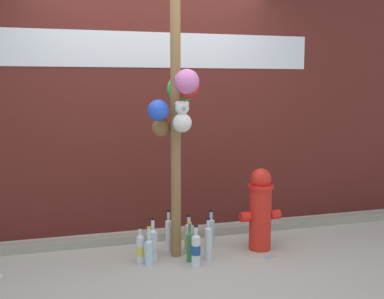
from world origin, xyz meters
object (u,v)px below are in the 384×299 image
bottle_7 (153,243)px  bottle_1 (140,249)px  bottle_2 (208,242)px  bottle_5 (189,238)px  fire_hydrant (260,209)px  bottle_0 (169,234)px  bottle_4 (196,249)px  bottle_3 (149,250)px  bottle_8 (211,231)px  bottle_6 (190,245)px  memorial_post (177,75)px

bottle_7 → bottle_1: bearing=-155.6°
bottle_2 → bottle_5: 0.23m
fire_hydrant → bottle_0: size_ratio=1.94×
bottle_7 → fire_hydrant: bearing=-1.1°
bottle_4 → bottle_7: size_ratio=0.97×
bottle_3 → bottle_7: 0.16m
bottle_8 → bottle_6: bearing=-132.7°
bottle_1 → bottle_5: bottle_5 is taller
bottle_2 → bottle_4: 0.20m
bottle_6 → bottle_7: size_ratio=0.95×
memorial_post → bottle_5: memorial_post is taller
memorial_post → fire_hydrant: size_ratio=3.81×
bottle_8 → bottle_5: bearing=-152.4°
bottle_3 → bottle_0: bearing=49.5°
bottle_1 → bottle_8: size_ratio=0.92×
fire_hydrant → bottle_5: (-0.67, 0.07, -0.24)m
memorial_post → bottle_0: 1.45m
bottle_1 → bottle_4: bearing=-26.8°
memorial_post → bottle_3: (-0.30, -0.17, -1.47)m
memorial_post → bottle_3: bearing=-150.4°
memorial_post → bottle_8: bearing=23.7°
bottle_7 → bottle_8: bottle_7 is taller
memorial_post → bottle_7: size_ratio=7.88×
bottle_3 → bottle_8: (0.67, 0.33, 0.01)m
bottle_2 → fire_hydrant: bearing=12.8°
bottle_5 → bottle_4: bearing=-95.9°
bottle_0 → bottle_5: size_ratio=1.10×
bottle_3 → bottle_5: bottle_5 is taller
memorial_post → bottle_3: size_ratio=8.55×
bottle_3 → bottle_8: bottle_8 is taller
bottle_2 → bottle_3: bottle_2 is taller
bottle_2 → bottle_6: size_ratio=1.05×
bottle_6 → bottle_8: bottle_6 is taller
memorial_post → bottle_6: memorial_post is taller
bottle_4 → bottle_6: 0.13m
bottle_3 → bottle_8: bearing=26.4°
bottle_0 → bottle_7: size_ratio=1.06×
bottle_1 → bottle_6: size_ratio=0.91×
fire_hydrant → bottle_7: size_ratio=2.07×
bottle_1 → bottle_7: (0.12, 0.06, 0.02)m
memorial_post → bottle_1: bearing=-166.8°
bottle_4 → bottle_6: bearing=96.8°
bottle_0 → bottle_7: bearing=-141.5°
fire_hydrant → bottle_7: fire_hydrant is taller
memorial_post → fire_hydrant: (0.78, -0.05, -1.22)m
memorial_post → bottle_4: bearing=-76.2°
memorial_post → bottle_5: 1.46m
memorial_post → bottle_3: 1.51m
bottle_0 → bottle_1: bearing=-146.8°
memorial_post → bottle_6: 1.47m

